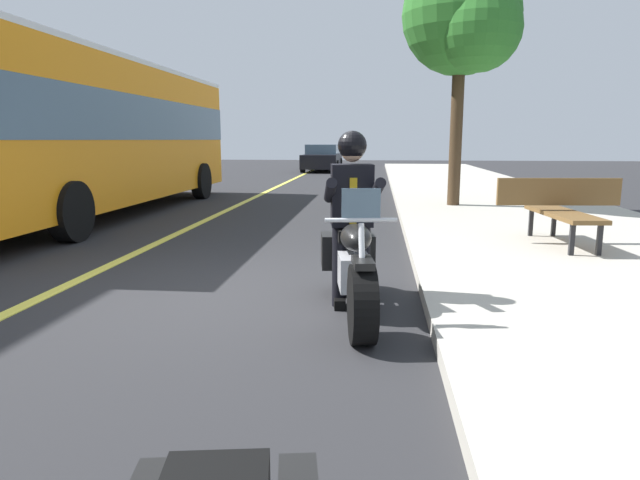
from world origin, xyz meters
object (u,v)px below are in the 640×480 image
Objects in this scene: bench_sidewalk at (561,205)px; street_tree_curbside at (465,20)px; motorcycle_main at (353,266)px; bus_near at (94,129)px; car_dark at (322,158)px; rider_main at (352,204)px.

street_tree_curbside reaches higher than bench_sidewalk.
motorcycle_main is 0.40× the size of street_tree_curbside.
bus_near is 2.01× the size of street_tree_curbside.
motorcycle_main is at bearing -14.84° from street_tree_curbside.
bus_near is 9.51m from bench_sidewalk.
car_dark is at bearing 169.71° from bus_near.
street_tree_curbside reaches higher than motorcycle_main.
bench_sidewalk is at bearing 69.04° from bus_near.
bus_near reaches higher than bench_sidewalk.
bench_sidewalk is at bearing 9.87° from street_tree_curbside.
rider_main is 0.32× the size of street_tree_curbside.
bus_near is at bearing -80.69° from street_tree_curbside.
car_dark is (-17.83, 3.24, -1.18)m from bus_near.
street_tree_curbside reaches higher than bus_near.
rider_main is at bearing -44.84° from bench_sidewalk.
car_dark is 2.50× the size of bench_sidewalk.
car_dark is at bearing -173.70° from rider_main.
bus_near reaches higher than car_dark.
car_dark is (-24.32, -2.69, 0.24)m from motorcycle_main.
rider_main reaches higher than bench_sidewalk.
bus_near is at bearing -110.96° from bench_sidewalk.
motorcycle_main is 8.91m from bus_near.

